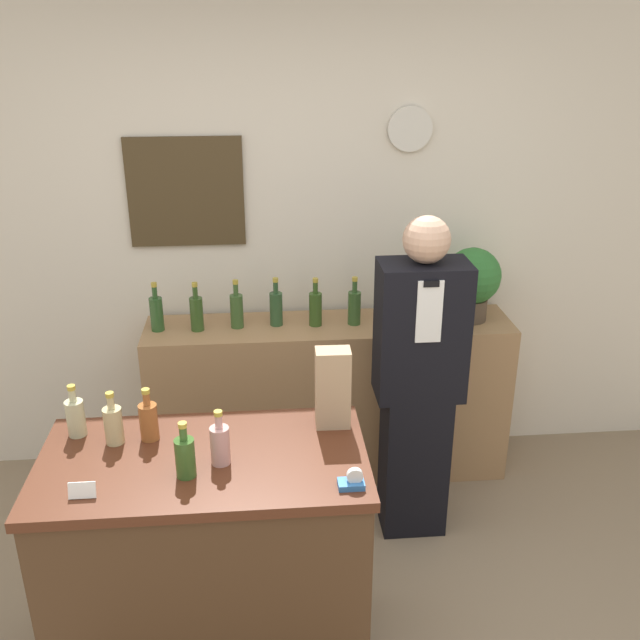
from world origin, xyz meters
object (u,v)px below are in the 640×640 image
potted_plant (472,280)px  tape_dispenser (352,481)px  paper_bag (333,388)px  shopkeeper (418,383)px

potted_plant → tape_dispenser: size_ratio=4.49×
potted_plant → paper_bag: bearing=-127.9°
shopkeeper → tape_dispenser: (-0.45, -1.00, 0.17)m
shopkeeper → tape_dispenser: shopkeeper is taller
shopkeeper → potted_plant: bearing=53.7°
paper_bag → tape_dispenser: (0.02, -0.41, -0.14)m
potted_plant → shopkeeper: bearing=-126.3°
tape_dispenser → paper_bag: bearing=93.4°
potted_plant → paper_bag: 1.42m
shopkeeper → potted_plant: shopkeeper is taller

